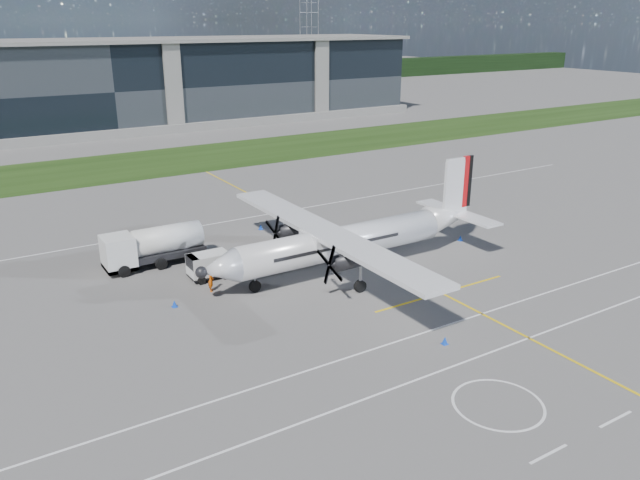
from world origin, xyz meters
The scene contains 15 objects.
ground centered at (0.00, 40.00, 0.00)m, with size 400.00×400.00×0.00m, color #555250.
grass_strip centered at (0.00, 48.00, 0.02)m, with size 400.00×18.00×0.04m, color black.
terminal_building centered at (0.00, 80.00, 7.50)m, with size 120.00×20.00×15.00m, color black.
tree_line centered at (0.00, 140.00, 3.00)m, with size 400.00×6.00×6.00m, color black.
pylon_east centered at (85.00, 150.00, 15.00)m, with size 9.00×4.60×30.00m, color gray, non-canonical shape.
yellow_taxiway_centerline centered at (3.00, 10.00, 0.01)m, with size 0.20×70.00×0.01m, color yellow.
white_lane_line centered at (0.00, -14.00, 0.01)m, with size 90.00×0.15×0.01m, color white.
turboprop_aircraft centered at (-0.05, 1.33, 3.92)m, with size 25.18×26.11×7.83m, color white, non-canonical shape.
fuel_tanker_truck centered at (-13.57, 10.40, 1.57)m, with size 8.40×2.73×3.15m, color silver, non-canonical shape.
baggage_tug centered at (-10.25, 5.58, 0.98)m, with size 3.28×1.97×1.97m, color silver, non-canonical shape.
ground_crew_person centered at (-11.09, 3.18, 0.97)m, with size 0.79×0.56×1.93m, color #F25907.
safety_cone_portwing centered at (-1.99, -11.78, 0.25)m, with size 0.36×0.36×0.50m, color #0B3CC1.
safety_cone_fwd centered at (-14.30, 1.99, 0.25)m, with size 0.36×0.36×0.50m, color #0B3CC1.
safety_cone_stbdwing centered at (-1.62, 14.01, 0.25)m, with size 0.36×0.36×0.50m, color #0B3CC1.
safety_cone_tail centered at (12.22, 1.71, 0.25)m, with size 0.36×0.36×0.50m, color #0B3CC1.
Camera 1 is at (-26.33, -36.55, 18.77)m, focal length 35.00 mm.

